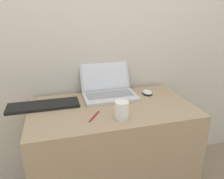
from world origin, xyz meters
TOP-DOWN VIEW (x-y plane):
  - wall_back at (0.00, 0.64)m, footprint 7.00×0.04m
  - desk at (0.00, 0.30)m, footprint 1.07×0.60m
  - laptop at (0.03, 0.49)m, footprint 0.38×0.31m
  - drink_cup at (0.01, 0.12)m, footprint 0.08×0.08m
  - computer_mouse at (0.31, 0.44)m, footprint 0.07×0.09m
  - external_keyboard at (-0.43, 0.41)m, footprint 0.45×0.15m
  - pen at (-0.14, 0.18)m, footprint 0.08×0.12m

SIDE VIEW (x-z plane):
  - desk at x=0.00m, z-range 0.00..0.72m
  - pen at x=-0.14m, z-range 0.72..0.73m
  - external_keyboard at x=-0.43m, z-range 0.72..0.74m
  - computer_mouse at x=0.31m, z-range 0.72..0.75m
  - laptop at x=0.03m, z-range 0.66..0.88m
  - drink_cup at x=0.01m, z-range 0.73..0.83m
  - wall_back at x=0.00m, z-range 0.00..2.50m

